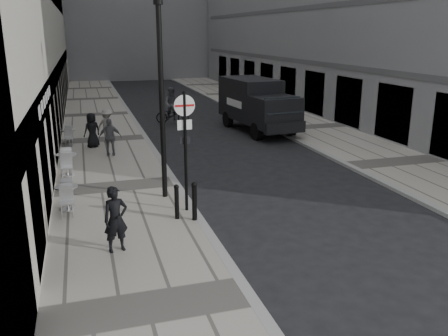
# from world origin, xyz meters

# --- Properties ---
(sidewalk) EXTENTS (4.00, 60.00, 0.12)m
(sidewalk) POSITION_xyz_m (-2.00, 18.00, 0.06)
(sidewalk) COLOR #9D978E
(sidewalk) RESTS_ON ground
(far_sidewalk) EXTENTS (4.00, 60.00, 0.12)m
(far_sidewalk) POSITION_xyz_m (9.00, 18.00, 0.06)
(far_sidewalk) COLOR #9D978E
(far_sidewalk) RESTS_ON ground
(walking_man) EXTENTS (0.66, 0.51, 1.59)m
(walking_man) POSITION_xyz_m (-2.36, 5.33, 0.92)
(walking_man) COLOR black
(walking_man) RESTS_ON sidewalk
(sign_post) EXTENTS (0.60, 0.10, 3.47)m
(sign_post) POSITION_xyz_m (-0.20, 7.48, 2.34)
(sign_post) COLOR black
(sign_post) RESTS_ON sidewalk
(lamppost) EXTENTS (0.28, 0.28, 6.11)m
(lamppost) POSITION_xyz_m (-0.60, 8.86, 3.52)
(lamppost) COLOR black
(lamppost) RESTS_ON sidewalk
(bollard_near) EXTENTS (0.14, 0.14, 1.02)m
(bollard_near) POSITION_xyz_m (-0.15, 6.67, 0.63)
(bollard_near) COLOR black
(bollard_near) RESTS_ON sidewalk
(bollard_far) EXTENTS (0.12, 0.12, 0.93)m
(bollard_far) POSITION_xyz_m (-0.60, 6.90, 0.59)
(bollard_far) COLOR black
(bollard_far) RESTS_ON sidewalk
(panel_van) EXTENTS (2.71, 6.01, 2.74)m
(panel_van) POSITION_xyz_m (5.98, 18.30, 1.55)
(panel_van) COLOR black
(panel_van) RESTS_ON ground
(cyclist) EXTENTS (2.05, 1.39, 2.10)m
(cyclist) POSITION_xyz_m (2.08, 21.70, 0.82)
(cyclist) COLOR black
(cyclist) RESTS_ON ground
(pedestrian_a) EXTENTS (0.96, 0.45, 1.59)m
(pedestrian_a) POSITION_xyz_m (-1.88, 14.60, 0.92)
(pedestrian_a) COLOR #5B5B60
(pedestrian_a) RESTS_ON sidewalk
(pedestrian_b) EXTENTS (1.20, 1.06, 1.61)m
(pedestrian_b) POSITION_xyz_m (-1.86, 17.14, 0.93)
(pedestrian_b) COLOR gray
(pedestrian_b) RESTS_ON sidewalk
(pedestrian_c) EXTENTS (0.90, 0.78, 1.55)m
(pedestrian_c) POSITION_xyz_m (-2.56, 16.47, 0.90)
(pedestrian_c) COLOR black
(pedestrian_c) RESTS_ON sidewalk
(cafe_table_near) EXTENTS (0.73, 1.64, 0.93)m
(cafe_table_near) POSITION_xyz_m (-3.60, 12.15, 0.59)
(cafe_table_near) COLOR silver
(cafe_table_near) RESTS_ON sidewalk
(cafe_table_mid) EXTENTS (0.66, 1.49, 0.85)m
(cafe_table_mid) POSITION_xyz_m (-3.54, 8.50, 0.55)
(cafe_table_mid) COLOR #B3B3B5
(cafe_table_mid) RESTS_ON sidewalk
(cafe_table_far) EXTENTS (0.63, 1.43, 0.81)m
(cafe_table_far) POSITION_xyz_m (-3.60, 17.27, 0.53)
(cafe_table_far) COLOR #B4B4B6
(cafe_table_far) RESTS_ON sidewalk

